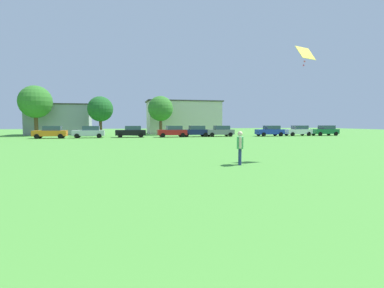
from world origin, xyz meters
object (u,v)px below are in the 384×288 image
(parked_car_orange_0, at_px, (51,132))
(parked_car_red_3, at_px, (173,131))
(parked_car_green_8, at_px, (325,130))
(tree_left, at_px, (35,102))
(parked_car_blue_6, at_px, (270,131))
(kite, at_px, (305,54))
(parked_car_navy_4, at_px, (195,131))
(adult_bystander, at_px, (240,145))
(parked_car_gray_5, at_px, (220,131))
(parked_car_black_2, at_px, (131,131))
(parked_car_silver_1, at_px, (89,132))
(parked_car_white_7, at_px, (298,131))
(tree_far_right, at_px, (161,109))
(tree_right, at_px, (100,109))

(parked_car_orange_0, relative_size, parked_car_red_3, 1.00)
(parked_car_green_8, relative_size, tree_left, 0.53)
(parked_car_red_3, relative_size, parked_car_blue_6, 1.00)
(kite, height_order, parked_car_red_3, kite)
(parked_car_navy_4, bearing_deg, adult_bystander, 80.27)
(parked_car_navy_4, distance_m, parked_car_gray_5, 3.92)
(parked_car_black_2, distance_m, parked_car_blue_6, 21.56)
(parked_car_silver_1, height_order, parked_car_navy_4, same)
(parked_car_orange_0, height_order, parked_car_white_7, same)
(parked_car_gray_5, bearing_deg, parked_car_red_3, 1.18)
(parked_car_navy_4, relative_size, tree_far_right, 0.64)
(parked_car_silver_1, xyz_separation_m, parked_car_navy_4, (15.35, -0.17, 0.00))
(parked_car_navy_4, bearing_deg, parked_car_blue_6, 175.55)
(kite, relative_size, parked_car_green_8, 0.30)
(parked_car_orange_0, distance_m, parked_car_green_8, 42.13)
(parked_car_red_3, distance_m, parked_car_white_7, 20.59)
(tree_far_right, bearing_deg, parked_car_orange_0, -154.71)
(parked_car_blue_6, height_order, parked_car_white_7, same)
(parked_car_blue_6, distance_m, tree_far_right, 18.63)
(tree_right, bearing_deg, parked_car_red_3, -36.98)
(parked_car_silver_1, relative_size, tree_right, 0.66)
(parked_car_navy_4, distance_m, tree_far_right, 9.31)
(parked_car_blue_6, distance_m, tree_right, 27.81)
(kite, relative_size, parked_car_orange_0, 0.30)
(tree_right, relative_size, tree_far_right, 0.97)
(parked_car_orange_0, relative_size, parked_car_black_2, 1.00)
(parked_car_gray_5, distance_m, tree_far_right, 11.73)
(tree_left, relative_size, tree_right, 1.25)
(parked_car_gray_5, xyz_separation_m, parked_car_blue_6, (8.05, -0.79, 0.00))
(parked_car_gray_5, xyz_separation_m, tree_left, (-28.12, 8.72, 4.58))
(parked_car_white_7, height_order, tree_left, tree_left)
(adult_bystander, distance_m, parked_car_navy_4, 30.85)
(parked_car_orange_0, height_order, tree_right, tree_right)
(parked_car_orange_0, xyz_separation_m, parked_car_white_7, (37.34, -0.60, 0.00))
(tree_right, xyz_separation_m, tree_far_right, (9.93, -0.35, 0.15))
(tree_left, bearing_deg, parked_car_black_2, -29.49)
(kite, relative_size, parked_car_black_2, 0.30)
(parked_car_green_8, distance_m, tree_left, 47.24)
(parked_car_silver_1, bearing_deg, parked_car_gray_5, 179.08)
(kite, height_order, tree_right, tree_right)
(parked_car_navy_4, distance_m, parked_car_blue_6, 12.00)
(parked_car_orange_0, bearing_deg, parked_car_navy_4, -179.53)
(parked_car_red_3, relative_size, parked_car_navy_4, 1.00)
(parked_car_blue_6, bearing_deg, parked_car_navy_4, -4.45)
(kite, xyz_separation_m, parked_car_navy_4, (0.92, 29.38, -5.16))
(parked_car_orange_0, distance_m, tree_left, 10.61)
(parked_car_blue_6, bearing_deg, tree_far_right, -27.13)
(parked_car_blue_6, relative_size, parked_car_white_7, 1.00)
(parked_car_green_8, height_order, tree_far_right, tree_far_right)
(parked_car_white_7, relative_size, tree_left, 0.53)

